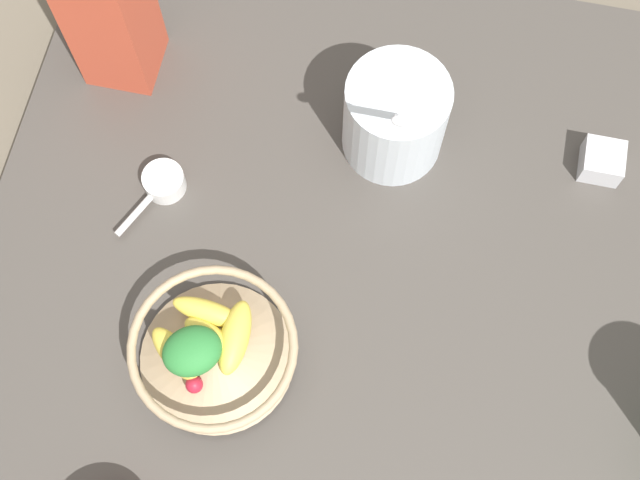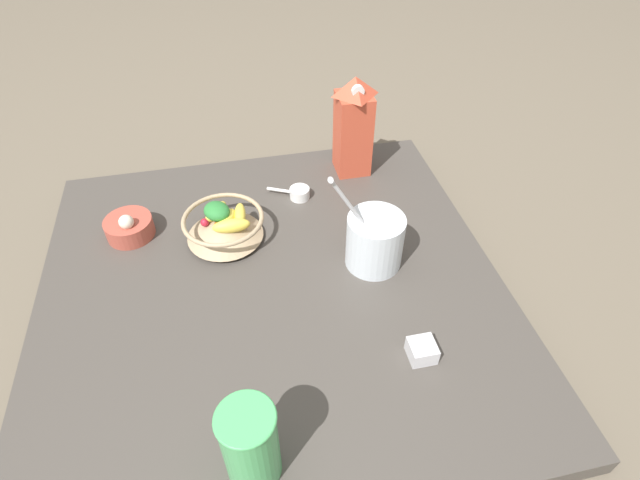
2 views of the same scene
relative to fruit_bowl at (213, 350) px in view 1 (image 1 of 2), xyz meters
name	(u,v)px [view 1 (image 1 of 2)]	position (x,y,z in m)	size (l,w,h in m)	color
ground_plane	(374,328)	(0.08, -0.16, -0.08)	(6.00, 6.00, 0.00)	#665B4C
countertop	(375,323)	(0.08, -0.16, -0.06)	(0.94, 0.94, 0.04)	#47423D
fruit_bowl	(213,350)	(0.00, 0.00, 0.00)	(0.18, 0.18, 0.08)	tan
yogurt_tub	(396,115)	(0.30, -0.14, 0.03)	(0.17, 0.12, 0.24)	silver
spice_jar	(601,162)	(0.32, -0.39, -0.02)	(0.05, 0.05, 0.03)	silver
measuring_scoop	(163,184)	(0.19, 0.11, -0.03)	(0.10, 0.06, 0.03)	white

